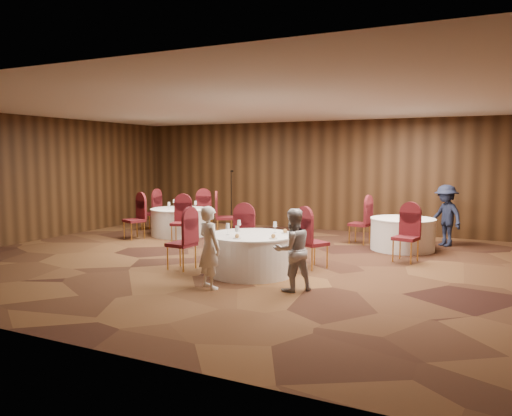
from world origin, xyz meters
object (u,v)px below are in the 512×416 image
at_px(woman_b, 292,250).
at_px(table_left, 179,222).
at_px(mic_stand, 231,210).
at_px(woman_a, 209,247).
at_px(table_main, 251,254).
at_px(man_c, 446,216).
at_px(table_right, 403,234).

bearing_deg(woman_b, table_left, -87.36).
height_order(mic_stand, woman_a, mic_stand).
relative_size(table_left, woman_a, 1.14).
xyz_separation_m(table_main, man_c, (2.95, 4.62, 0.37)).
xyz_separation_m(table_main, woman_b, (1.12, -0.75, 0.30)).
relative_size(mic_stand, woman_b, 1.30).
xyz_separation_m(woman_b, man_c, (1.83, 5.37, 0.07)).
bearing_deg(table_main, woman_a, -97.60).
bearing_deg(woman_a, table_right, -87.43).
height_order(woman_a, man_c, man_c).
bearing_deg(table_right, woman_a, -114.84).
bearing_deg(woman_b, table_main, -82.80).
height_order(table_main, woman_b, woman_b).
bearing_deg(mic_stand, table_main, -57.63).
distance_m(mic_stand, woman_b, 7.33).
bearing_deg(mic_stand, woman_a, -64.05).
distance_m(table_main, man_c, 5.49).
relative_size(table_left, woman_b, 1.16).
height_order(table_left, table_right, same).
relative_size(table_right, mic_stand, 0.85).
xyz_separation_m(table_right, man_c, (0.85, 0.94, 0.37)).
bearing_deg(table_right, table_left, -175.05).
bearing_deg(woman_b, man_c, -157.64).
height_order(table_left, man_c, man_c).
relative_size(woman_b, man_c, 0.90).
relative_size(table_main, man_c, 1.09).
distance_m(table_right, woman_b, 4.55).
bearing_deg(man_c, table_right, -89.97).
xyz_separation_m(table_right, mic_stand, (-5.35, 1.45, 0.15)).
distance_m(table_left, mic_stand, 2.05).
height_order(table_left, mic_stand, mic_stand).
bearing_deg(woman_b, woman_a, -28.99).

